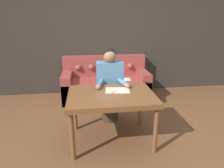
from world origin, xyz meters
TOP-DOWN VIEW (x-y plane):
  - ground_plane at (0.00, 0.00)m, footprint 16.00×16.00m
  - wall_back at (0.00, 2.15)m, footprint 8.00×0.06m
  - dining_table at (-0.09, 0.06)m, footprint 1.18×0.85m
  - couch at (-0.00, 1.74)m, footprint 1.85×0.82m
  - person at (-0.03, 0.66)m, footprint 0.52×0.59m
  - pattern_paper_main at (0.02, 0.19)m, footprint 0.37×0.29m
  - scissors at (-0.02, 0.13)m, footprint 0.22×0.17m

SIDE VIEW (x-z plane):
  - ground_plane at x=0.00m, z-range 0.00..0.00m
  - couch at x=0.00m, z-range -0.13..0.77m
  - person at x=-0.03m, z-range 0.01..1.28m
  - dining_table at x=-0.09m, z-range 0.29..1.01m
  - pattern_paper_main at x=0.02m, z-range 0.73..0.73m
  - scissors at x=-0.02m, z-range 0.73..0.73m
  - wall_back at x=0.00m, z-range 0.00..2.60m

